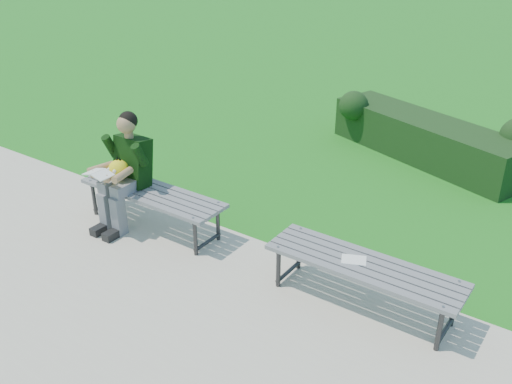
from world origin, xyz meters
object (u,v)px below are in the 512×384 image
bench_left (152,196)px  bench_right (364,269)px  hedge (429,137)px  paper_sheet (354,260)px  seated_boy (124,168)px

bench_left → bench_right: same height
hedge → paper_sheet: size_ratio=11.72×
hedge → bench_right: size_ratio=1.73×
bench_right → paper_sheet: (-0.10, -0.00, 0.06)m
bench_left → bench_right: bearing=0.6°
bench_right → paper_sheet: bench_right is taller
seated_boy → paper_sheet: (2.77, 0.12, -0.24)m
bench_left → paper_sheet: 2.47m
hedge → paper_sheet: (0.62, -3.74, 0.13)m
bench_left → seated_boy: seated_boy is taller
paper_sheet → bench_left: bearing=-179.4°
bench_right → seated_boy: bearing=-177.6°
hedge → seated_boy: size_ratio=2.37×
bench_left → bench_right: (2.57, 0.03, 0.00)m
bench_left → paper_sheet: bearing=0.6°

